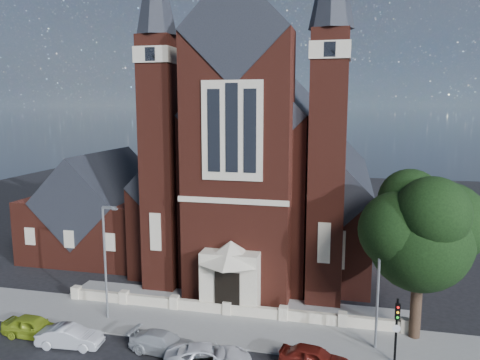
# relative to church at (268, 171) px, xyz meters

# --- Properties ---
(ground) EXTENTS (120.00, 120.00, 0.00)m
(ground) POSITION_rel_church_xyz_m (0.00, -7.94, -8.19)
(ground) COLOR black
(ground) RESTS_ON ground
(pavement_strip) EXTENTS (60.00, 5.00, 0.12)m
(pavement_strip) POSITION_rel_church_xyz_m (0.00, -18.44, -8.19)
(pavement_strip) COLOR gray
(pavement_strip) RESTS_ON ground
(forecourt_paving) EXTENTS (26.00, 3.00, 0.14)m
(forecourt_paving) POSITION_rel_church_xyz_m (0.00, -14.44, -8.19)
(forecourt_paving) COLOR gray
(forecourt_paving) RESTS_ON ground
(forecourt_wall) EXTENTS (24.00, 0.40, 0.90)m
(forecourt_wall) POSITION_rel_church_xyz_m (0.00, -16.44, -8.19)
(forecourt_wall) COLOR beige
(forecourt_wall) RESTS_ON ground
(church) EXTENTS (20.01, 34.90, 29.20)m
(church) POSITION_rel_church_xyz_m (0.00, 0.00, 0.00)
(church) COLOR #532016
(church) RESTS_ON ground
(parish_hall) EXTENTS (12.00, 12.20, 10.24)m
(parish_hall) POSITION_rel_church_xyz_m (-16.00, -4.94, -4.17)
(parish_hall) COLOR #532016
(parish_hall) RESTS_ON ground
(street_tree) EXTENTS (6.40, 6.60, 10.70)m
(street_tree) POSITION_rel_church_xyz_m (12.60, -17.23, -1.23)
(street_tree) COLOR black
(street_tree) RESTS_ON ground
(street_lamp_left) EXTENTS (1.16, 0.22, 8.09)m
(street_lamp_left) POSITION_rel_church_xyz_m (-7.91, -18.94, -3.59)
(street_lamp_left) COLOR gray
(street_lamp_left) RESTS_ON ground
(street_lamp_right) EXTENTS (1.16, 0.22, 8.09)m
(street_lamp_right) POSITION_rel_church_xyz_m (10.09, -18.94, -3.59)
(street_lamp_right) COLOR gray
(street_lamp_right) RESTS_ON ground
(traffic_signal) EXTENTS (0.28, 0.42, 4.00)m
(traffic_signal) POSITION_rel_church_xyz_m (11.00, -20.52, -5.60)
(traffic_signal) COLOR black
(traffic_signal) RESTS_ON ground
(car_lime_van) EXTENTS (4.13, 1.78, 1.39)m
(car_lime_van) POSITION_rel_church_xyz_m (-11.37, -22.33, -7.49)
(car_lime_van) COLOR #8DA621
(car_lime_van) RESTS_ON ground
(car_silver_a) EXTENTS (4.12, 1.79, 1.32)m
(car_silver_a) POSITION_rel_church_xyz_m (-8.35, -22.91, -7.53)
(car_silver_a) COLOR silver
(car_silver_a) RESTS_ON ground
(car_silver_b) EXTENTS (4.48, 2.25, 1.25)m
(car_silver_b) POSITION_rel_church_xyz_m (-2.47, -22.25, -7.56)
(car_silver_b) COLOR #B1B6B9
(car_silver_b) RESTS_ON ground
(car_white_suv) EXTENTS (5.32, 3.34, 1.37)m
(car_white_suv) POSITION_rel_church_xyz_m (0.68, -23.33, -7.50)
(car_white_suv) COLOR white
(car_white_suv) RESTS_ON ground
(car_dark_red) EXTENTS (4.15, 2.12, 1.35)m
(car_dark_red) POSITION_rel_church_xyz_m (6.52, -22.00, -7.51)
(car_dark_red) COLOR maroon
(car_dark_red) RESTS_ON ground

